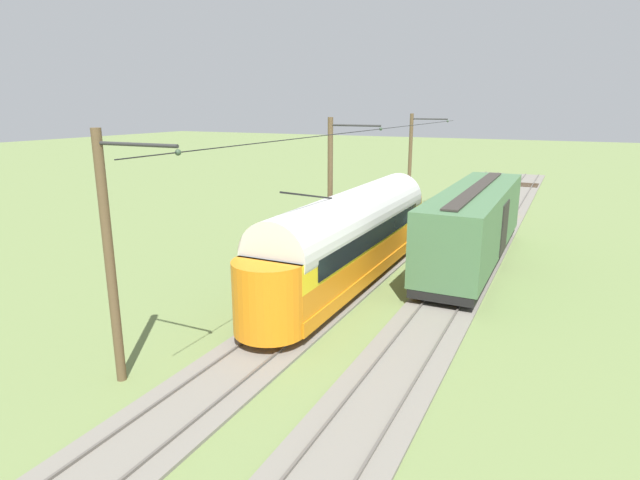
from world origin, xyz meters
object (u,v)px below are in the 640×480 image
(coach_adjacent, at_px, (474,223))
(catenary_pole_mid_near, at_px, (332,185))
(vintage_streetcar, at_px, (351,235))
(track_end_bumper, at_px, (504,211))
(catenary_pole_foreground, at_px, (411,160))
(catenary_pole_mid_far, at_px, (111,256))

(coach_adjacent, bearing_deg, catenary_pole_mid_near, 13.87)
(vintage_streetcar, height_order, track_end_bumper, vintage_streetcar)
(vintage_streetcar, xyz_separation_m, track_end_bumper, (-4.57, -18.72, -1.86))
(catenary_pole_foreground, xyz_separation_m, catenary_pole_mid_near, (0.00, 14.92, 0.00))
(vintage_streetcar, relative_size, coach_adjacent, 1.18)
(vintage_streetcar, relative_size, catenary_pole_mid_near, 2.28)
(track_end_bumper, bearing_deg, catenary_pole_mid_near, 64.36)
(coach_adjacent, distance_m, catenary_pole_foreground, 15.09)
(catenary_pole_mid_near, relative_size, track_end_bumper, 4.13)
(catenary_pole_mid_near, xyz_separation_m, track_end_bumper, (-7.24, -15.08, -3.48))
(catenary_pole_mid_near, bearing_deg, track_end_bumper, -115.64)
(catenary_pole_mid_near, bearing_deg, coach_adjacent, -166.13)
(vintage_streetcar, relative_size, catenary_pole_mid_far, 2.28)
(coach_adjacent, distance_m, track_end_bumper, 13.41)
(coach_adjacent, bearing_deg, vintage_streetcar, 49.91)
(vintage_streetcar, bearing_deg, catenary_pole_mid_far, 76.68)
(vintage_streetcar, xyz_separation_m, catenary_pole_mid_far, (2.67, 11.28, 1.62))
(vintage_streetcar, bearing_deg, catenary_pole_foreground, -81.81)
(catenary_pole_foreground, bearing_deg, catenary_pole_mid_far, 90.00)
(catenary_pole_mid_far, xyz_separation_m, track_end_bumper, (-7.24, -29.99, -3.48))
(coach_adjacent, height_order, track_end_bumper, coach_adjacent)
(vintage_streetcar, distance_m, catenary_pole_mid_near, 4.80)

